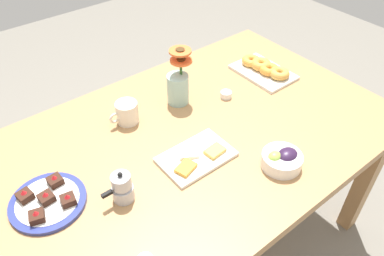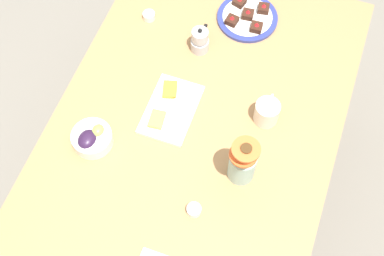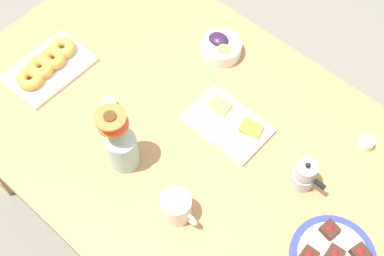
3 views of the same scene
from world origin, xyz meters
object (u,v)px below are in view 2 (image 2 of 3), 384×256
at_px(coffee_mug, 267,112).
at_px(moka_pot, 200,41).
at_px(dining_table, 192,144).
at_px(grape_bowl, 92,138).
at_px(jam_cup_berry, 149,16).
at_px(flower_vase, 242,164).
at_px(dessert_plate, 247,17).
at_px(jam_cup_honey, 194,210).
at_px(cheese_platter, 171,109).

height_order(coffee_mug, moka_pot, moka_pot).
bearing_deg(dining_table, grape_bowl, 115.39).
height_order(jam_cup_berry, flower_vase, flower_vase).
relative_size(dessert_plate, flower_vase, 0.99).
bearing_deg(flower_vase, jam_cup_berry, 46.10).
bearing_deg(jam_cup_honey, dining_table, 20.95).
relative_size(jam_cup_berry, flower_vase, 0.20).
relative_size(cheese_platter, jam_cup_honey, 5.42).
distance_m(dining_table, cheese_platter, 0.16).
height_order(coffee_mug, cheese_platter, coffee_mug).
xyz_separation_m(cheese_platter, flower_vase, (-0.16, -0.31, 0.07)).
distance_m(coffee_mug, cheese_platter, 0.34).
distance_m(flower_vase, moka_pot, 0.54).
relative_size(cheese_platter, moka_pot, 2.18).
height_order(dining_table, flower_vase, flower_vase).
relative_size(grape_bowl, cheese_platter, 0.54).
distance_m(dining_table, jam_cup_berry, 0.55).
xyz_separation_m(coffee_mug, dessert_plate, (0.41, 0.19, -0.03)).
height_order(jam_cup_honey, flower_vase, flower_vase).
distance_m(dining_table, moka_pot, 0.39).
relative_size(cheese_platter, jam_cup_berry, 5.42).
bearing_deg(coffee_mug, flower_vase, 175.17).
relative_size(dining_table, jam_cup_berry, 33.33).
bearing_deg(grape_bowl, flower_vase, -83.75).
relative_size(grape_bowl, dessert_plate, 0.59).
distance_m(coffee_mug, grape_bowl, 0.62).
distance_m(jam_cup_honey, flower_vase, 0.22).
height_order(coffee_mug, jam_cup_honey, coffee_mug).
bearing_deg(dining_table, dessert_plate, -3.56).
distance_m(coffee_mug, moka_pot, 0.39).
distance_m(dining_table, jam_cup_honey, 0.31).
relative_size(coffee_mug, dessert_plate, 0.51).
distance_m(dining_table, grape_bowl, 0.37).
distance_m(jam_cup_honey, dessert_plate, 0.83).
distance_m(jam_cup_berry, dessert_plate, 0.39).
bearing_deg(dessert_plate, moka_pot, 146.88).
bearing_deg(coffee_mug, moka_pot, 56.95).
xyz_separation_m(coffee_mug, grape_bowl, (-0.30, 0.54, -0.02)).
xyz_separation_m(jam_cup_honey, moka_pot, (0.63, 0.20, 0.03)).
bearing_deg(dessert_plate, dining_table, 176.44).
bearing_deg(flower_vase, cheese_platter, 63.48).
distance_m(grape_bowl, cheese_platter, 0.30).
xyz_separation_m(dessert_plate, moka_pot, (-0.20, 0.13, 0.04)).
relative_size(dining_table, moka_pot, 13.45).
bearing_deg(cheese_platter, jam_cup_berry, 32.12).
height_order(jam_cup_berry, moka_pot, moka_pot).
height_order(grape_bowl, moka_pot, moka_pot).
height_order(dining_table, grape_bowl, grape_bowl).
bearing_deg(moka_pot, grape_bowl, 156.60).
xyz_separation_m(grape_bowl, dessert_plate, (0.71, -0.35, -0.02)).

